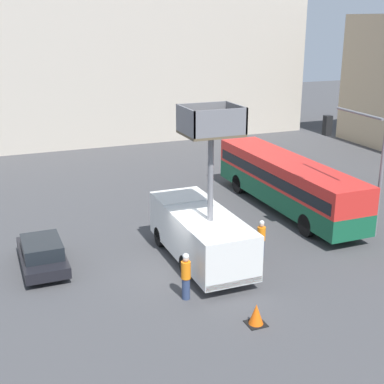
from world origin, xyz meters
TOP-DOWN VIEW (x-y plane):
  - ground_plane at (0.00, 0.00)m, footprint 120.00×120.00m
  - building_backdrop_far at (0.00, 29.57)m, footprint 44.00×10.00m
  - utility_truck at (1.37, 0.70)m, footprint 2.49×6.91m
  - city_bus at (8.59, 5.31)m, footprint 2.50×12.27m
  - traffic_light_pole at (9.57, 0.25)m, footprint 3.56×3.31m
  - road_worker_near_truck at (-0.44, -2.15)m, footprint 0.38×0.38m
  - road_worker_directing at (4.21, 0.26)m, footprint 0.38×0.38m
  - traffic_cone_near_truck at (1.22, -4.81)m, footprint 0.70×0.70m
  - parked_car_curbside at (-5.29, 2.71)m, footprint 1.83×4.21m

SIDE VIEW (x-z plane):
  - ground_plane at x=0.00m, z-range 0.00..0.00m
  - traffic_cone_near_truck at x=1.22m, z-range -0.02..0.77m
  - parked_car_curbside at x=-5.29m, z-range 0.02..1.38m
  - road_worker_directing at x=4.21m, z-range -0.01..1.75m
  - road_worker_near_truck at x=-0.44m, z-range 0.01..1.96m
  - utility_truck at x=1.37m, z-range -2.04..5.16m
  - city_bus at x=8.59m, z-range 0.29..3.24m
  - traffic_light_pole at x=9.57m, z-range 1.13..7.75m
  - building_backdrop_far at x=0.00m, z-range 0.00..17.37m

